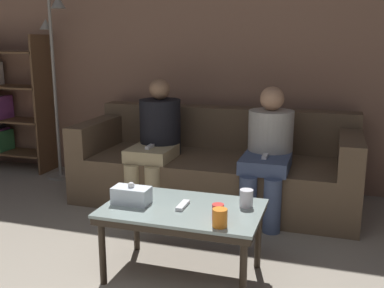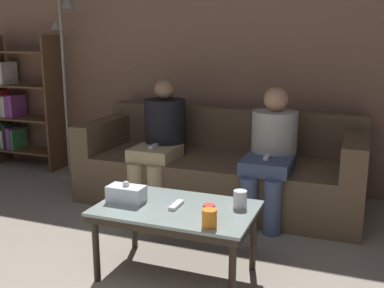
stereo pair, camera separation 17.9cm
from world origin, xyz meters
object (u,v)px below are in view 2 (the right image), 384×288
Objects in this scene: coffee_table at (176,214)px; game_remote at (176,205)px; couch at (220,168)px; cup_near_left at (209,218)px; tissue_box at (126,194)px; cup_near_right at (209,212)px; standing_lamp at (66,69)px; seated_person_left_end at (161,137)px; bookshelf at (19,105)px; seated_person_mid_left at (271,149)px; cup_far_center at (240,199)px.

game_remote is (0.00, 0.00, 0.06)m from coffee_table.
cup_near_left is (0.42, -1.55, 0.19)m from couch.
game_remote is at bearing 6.66° from tissue_box.
standing_lamp reaches higher than cup_near_right.
tissue_box is 1.22m from seated_person_left_end.
tissue_box is (-0.55, 0.09, 0.01)m from cup_near_right.
couch is at bearing -7.21° from bookshelf.
couch is 0.58m from seated_person_mid_left.
seated_person_left_end is at bearing 105.01° from tissue_box.
standing_lamp is at bearing 170.04° from seated_person_mid_left.
couch reaches higher than cup_far_center.
cup_far_center reaches higher than game_remote.
couch is 2.48m from bookshelf.
couch reaches higher than cup_near_right.
cup_far_center is 0.10× the size of seated_person_mid_left.
cup_near_right is 0.08× the size of seated_person_left_end.
bookshelf is (-2.58, 1.65, 0.29)m from coffee_table.
standing_lamp reaches higher than couch.
tissue_box is 0.31m from game_remote.
seated_person_mid_left is (0.64, 1.16, 0.07)m from tissue_box.
coffee_table is 10.44× the size of cup_near_right.
seated_person_left_end is (-0.62, 1.14, 0.13)m from game_remote.
standing_lamp is (-1.68, 0.17, 0.81)m from couch.
bookshelf is at bearing 165.54° from seated_person_left_end.
tissue_box reaches higher than cup_near_left.
cup_near_right is at bearing -94.02° from seated_person_mid_left.
seated_person_mid_left is at bearing 61.26° from tissue_box.
game_remote is 1.18m from seated_person_mid_left.
tissue_box is at bearing -96.67° from couch.
seated_person_mid_left is (2.91, -0.52, -0.13)m from bookshelf.
couch is at bearing 83.33° from tissue_box.
standing_lamp reaches higher than seated_person_mid_left.
couch reaches higher than coffee_table.
cup_near_left is at bearing -92.36° from seated_person_mid_left.
bookshelf is at bearing 143.51° from tissue_box.
standing_lamp is at bearing 141.80° from cup_near_right.
standing_lamp is 1.36m from seated_person_left_end.
game_remote is at bearing -32.52° from bookshelf.
game_remote is at bearing -39.50° from standing_lamp.
seated_person_mid_left is (-0.02, 1.01, 0.07)m from cup_far_center.
coffee_table is 3.07m from bookshelf.
cup_far_center is 0.67m from tissue_box.
cup_near_left is at bearing -69.75° from cup_near_right.
coffee_table is 0.06m from game_remote.
cup_far_center is 0.47× the size of tissue_box.
seated_person_mid_left reaches higher than coffee_table.
seated_person_left_end reaches higher than cup_near_right.
tissue_box is (-0.31, -0.04, 0.10)m from coffee_table.
coffee_table is at bearing -61.33° from seated_person_left_end.
game_remote is at bearing -83.71° from couch.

